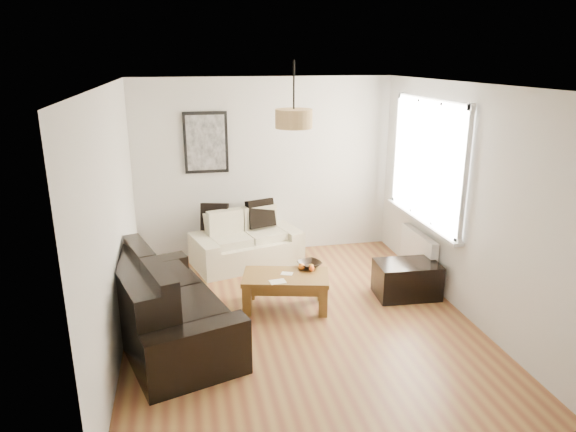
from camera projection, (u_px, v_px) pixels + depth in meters
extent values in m
plane|color=brown|center=(299.00, 319.00, 5.86)|extent=(4.50, 4.50, 0.00)
cube|color=white|center=(418.00, 251.00, 6.85)|extent=(0.10, 0.90, 0.52)
cylinder|color=tan|center=(294.00, 119.00, 5.48)|extent=(0.40, 0.40, 0.20)
cube|color=black|center=(407.00, 279.00, 6.38)|extent=(0.79, 0.54, 0.44)
cube|color=black|center=(215.00, 217.00, 7.34)|extent=(0.41, 0.21, 0.39)
cube|color=black|center=(261.00, 213.00, 7.47)|extent=(0.43, 0.25, 0.41)
imported|color=black|center=(309.00, 264.00, 6.26)|extent=(0.35, 0.35, 0.07)
sphere|color=#E15413|center=(312.00, 268.00, 6.12)|extent=(0.08, 0.08, 0.07)
sphere|color=orange|center=(311.00, 267.00, 6.17)|extent=(0.07, 0.07, 0.07)
sphere|color=orange|center=(301.00, 267.00, 6.18)|extent=(0.10, 0.10, 0.08)
cube|color=silver|center=(278.00, 282.00, 5.85)|extent=(0.19, 0.15, 0.01)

